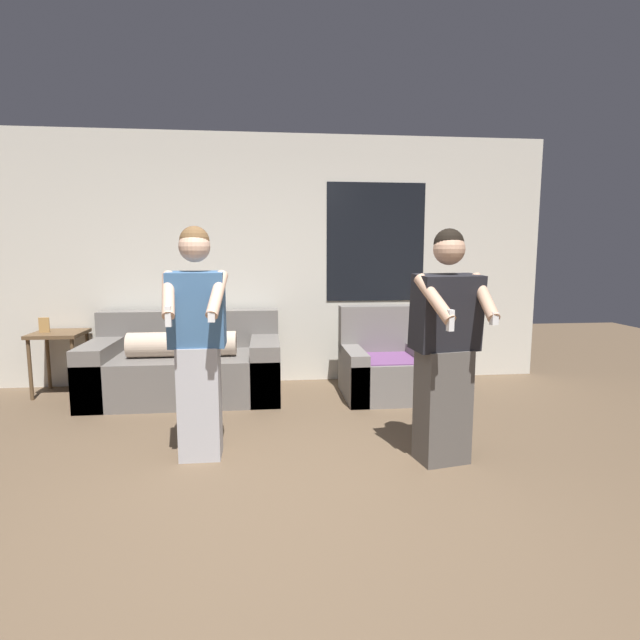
% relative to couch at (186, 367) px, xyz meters
% --- Properties ---
extents(ground_plane, '(14.00, 14.00, 0.00)m').
position_rel_couch_xyz_m(ground_plane, '(0.89, -2.57, -0.30)').
color(ground_plane, brown).
extents(wall_back, '(6.10, 0.07, 2.70)m').
position_rel_couch_xyz_m(wall_back, '(0.91, 0.53, 1.05)').
color(wall_back, beige).
rests_on(wall_back, ground_plane).
extents(couch, '(1.86, 0.98, 0.83)m').
position_rel_couch_xyz_m(couch, '(0.00, 0.00, 0.00)').
color(couch, slate).
rests_on(couch, ground_plane).
extents(armchair, '(0.86, 0.82, 0.89)m').
position_rel_couch_xyz_m(armchair, '(2.00, -0.18, -0.01)').
color(armchair, slate).
rests_on(armchair, ground_plane).
extents(side_table, '(0.49, 0.49, 0.79)m').
position_rel_couch_xyz_m(side_table, '(-1.29, 0.22, 0.24)').
color(side_table, brown).
rests_on(side_table, ground_plane).
extents(person_left, '(0.45, 0.46, 1.62)m').
position_rel_couch_xyz_m(person_left, '(0.34, -1.56, 0.53)').
color(person_left, '#B2B2B7').
rests_on(person_left, ground_plane).
extents(person_right, '(0.50, 0.53, 1.60)m').
position_rel_couch_xyz_m(person_right, '(2.01, -1.81, 0.50)').
color(person_right, '#56514C').
rests_on(person_right, ground_plane).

